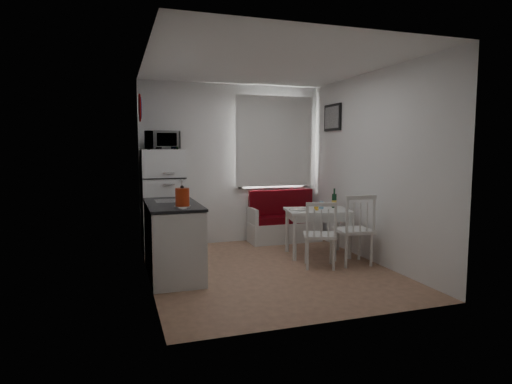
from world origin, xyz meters
TOP-DOWN VIEW (x-y plane):
  - floor at (0.00, 0.00)m, footprint 3.00×3.50m
  - ceiling at (0.00, 0.00)m, footprint 3.00×3.50m
  - wall_back at (0.00, 1.75)m, footprint 3.00×0.02m
  - wall_front at (0.00, -1.75)m, footprint 3.00×0.02m
  - wall_left at (-1.50, 0.00)m, footprint 0.02×3.50m
  - wall_right at (1.50, 0.00)m, footprint 0.02×3.50m
  - window at (0.70, 1.72)m, footprint 1.22×0.06m
  - curtain at (0.70, 1.65)m, footprint 1.35×0.02m
  - kitchen_counter at (-1.20, 0.16)m, footprint 0.62×1.32m
  - wall_sign at (-1.47, 1.45)m, footprint 0.03×0.40m
  - picture_frame at (1.48, 1.10)m, footprint 0.04×0.52m
  - bench at (0.82, 1.51)m, footprint 1.19×0.46m
  - dining_table at (0.93, 0.48)m, footprint 1.01×0.79m
  - chair_left at (0.68, -0.18)m, footprint 0.53×0.53m
  - chair_right at (1.18, -0.19)m, footprint 0.48×0.46m
  - fridge at (-1.18, 1.40)m, footprint 0.62×0.62m
  - microwave at (-1.18, 1.35)m, footprint 0.49×0.33m
  - kettle at (-1.15, -0.36)m, footprint 0.19×0.19m
  - wine_bottle at (1.25, 0.58)m, footprint 0.07×0.07m
  - drinking_glass_orange at (0.88, 0.43)m, footprint 0.06×0.06m
  - drinking_glass_blue at (1.01, 0.53)m, footprint 0.07×0.07m
  - plate at (0.63, 0.50)m, footprint 0.26×0.26m

SIDE VIEW (x-z plane):
  - floor at x=0.00m, z-range -0.01..0.01m
  - bench at x=0.82m, z-range -0.14..0.71m
  - kitchen_counter at x=-1.20m, z-range -0.12..1.04m
  - chair_left at x=0.68m, z-range 0.31..0.78m
  - chair_right at x=1.18m, z-range 0.33..0.85m
  - dining_table at x=0.93m, z-range 0.26..0.94m
  - plate at x=0.63m, z-range 0.68..0.70m
  - drinking_glass_orange at x=0.88m, z-range 0.68..0.78m
  - drinking_glass_blue at x=1.01m, z-range 0.68..0.79m
  - fridge at x=-1.18m, z-range 0.00..1.54m
  - wine_bottle at x=1.25m, z-range 0.68..0.97m
  - kettle at x=-1.15m, z-range 0.90..1.15m
  - wall_back at x=0.00m, z-range 0.00..2.60m
  - wall_front at x=0.00m, z-range 0.00..2.60m
  - wall_left at x=-1.50m, z-range 0.00..2.60m
  - wall_right at x=1.50m, z-range 0.00..2.60m
  - window at x=0.70m, z-range 0.89..2.36m
  - curtain at x=0.70m, z-range 0.93..2.42m
  - microwave at x=-1.18m, z-range 1.54..1.82m
  - picture_frame at x=1.48m, z-range 1.84..2.26m
  - wall_sign at x=-1.47m, z-range 1.95..2.35m
  - ceiling at x=0.00m, z-range 2.59..2.61m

